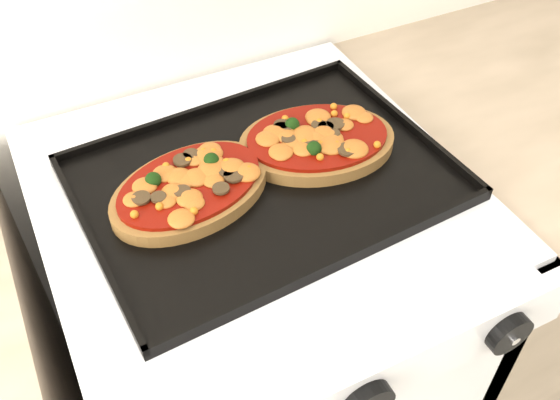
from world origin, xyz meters
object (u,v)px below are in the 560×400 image
stove (262,356)px  pizza_left (190,187)px  baking_tray (264,177)px  pizza_right (317,140)px

stove → pizza_left: pizza_left is taller
stove → baking_tray: (0.01, -0.00, 0.47)m
baking_tray → pizza_right: size_ratio=2.19×
stove → pizza_right: (0.11, 0.02, 0.48)m
baking_tray → pizza_left: pizza_left is taller
pizza_right → pizza_left: bearing=-176.8°
stove → pizza_right: 0.49m
baking_tray → pizza_left: (-0.11, 0.01, 0.02)m
pizza_left → stove: bearing=-7.2°
pizza_left → pizza_right: (0.20, 0.01, -0.00)m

